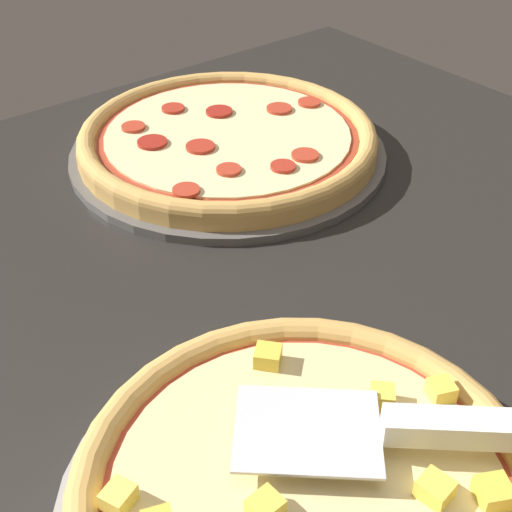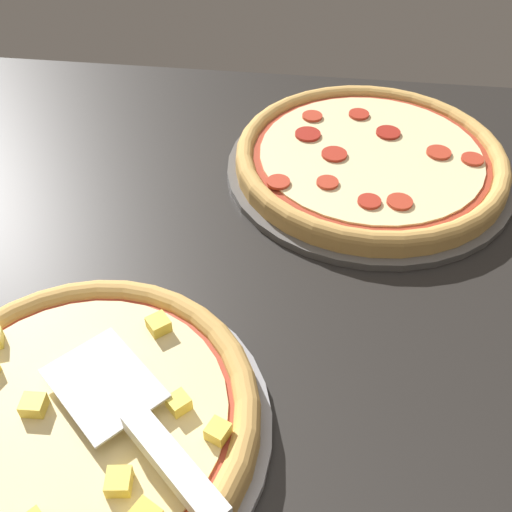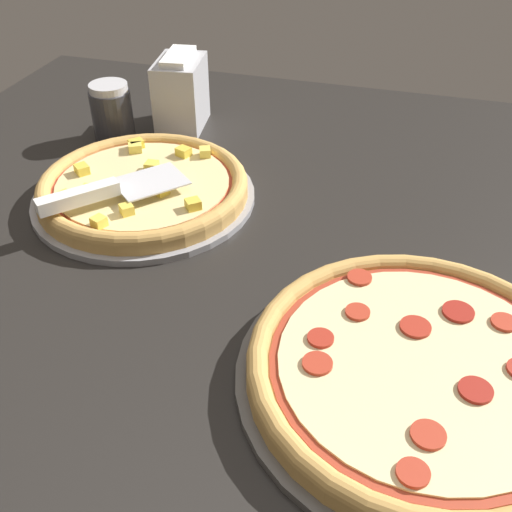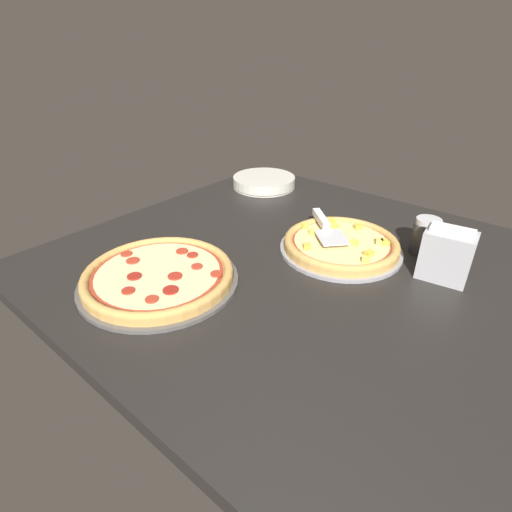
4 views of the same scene
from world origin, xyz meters
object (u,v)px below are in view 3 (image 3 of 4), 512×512
Objects in this scene: pizza_front at (143,186)px; parmesan_shaker at (112,112)px; serving_spatula at (98,193)px; napkin_holder at (181,93)px; pizza_back at (422,368)px.

parmesan_shaker is (-18.19, -14.16, 2.63)cm from pizza_front.
parmesan_shaker is at bearing -156.82° from serving_spatula.
pizza_back is at bearing 42.29° from napkin_holder.
pizza_back is at bearing 52.66° from parmesan_shaker.
parmesan_shaker reaches higher than pizza_back.
pizza_back is 2.67× the size of napkin_holder.
serving_spatula is 1.41× the size of napkin_holder.
pizza_back is at bearing 59.28° from pizza_front.
serving_spatula reaches higher than pizza_back.
pizza_front is 8.91cm from serving_spatula.
parmesan_shaker reaches higher than serving_spatula.
pizza_front is at bearing 37.90° from parmesan_shaker.
serving_spatula is 34.61cm from napkin_holder.
pizza_front is at bearing 8.78° from napkin_holder.
pizza_front reaches higher than pizza_back.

